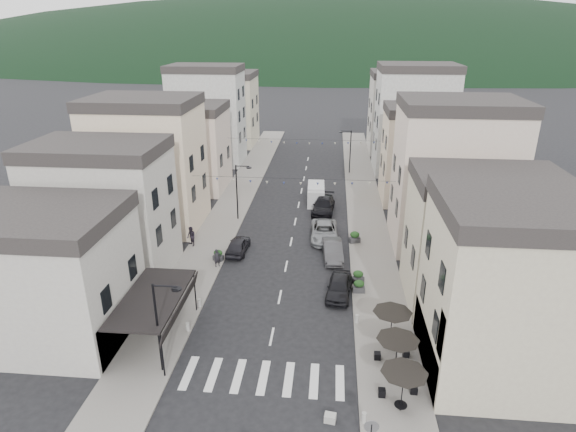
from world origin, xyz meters
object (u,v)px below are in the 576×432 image
(delivery_van, at_px, (316,193))
(pedestrian_b, at_px, (191,236))
(parked_car_e, at_px, (238,245))
(pedestrian_a, at_px, (217,258))
(parked_car_d, at_px, (323,206))
(parked_car_c, at_px, (324,232))
(parked_car_b, at_px, (333,250))
(parked_car_a, at_px, (339,287))

(delivery_van, relative_size, pedestrian_b, 2.61)
(delivery_van, xyz_separation_m, pedestrian_b, (-11.06, -12.96, -0.08))
(parked_car_e, bearing_deg, pedestrian_a, 70.85)
(parked_car_d, distance_m, pedestrian_a, 16.17)
(delivery_van, bearing_deg, parked_car_e, -117.21)
(pedestrian_b, bearing_deg, parked_car_c, 57.66)
(parked_car_c, xyz_separation_m, pedestrian_a, (-8.92, -6.70, 0.14))
(parked_car_e, height_order, pedestrian_a, pedestrian_a)
(parked_car_b, height_order, pedestrian_b, pedestrian_b)
(parked_car_c, height_order, parked_car_e, parked_car_c)
(parked_car_e, relative_size, pedestrian_b, 2.26)
(parked_car_a, height_order, pedestrian_a, pedestrian_a)
(parked_car_d, relative_size, parked_car_e, 1.33)
(parked_car_a, relative_size, parked_car_d, 0.79)
(parked_car_a, distance_m, parked_car_e, 11.24)
(parked_car_a, bearing_deg, pedestrian_a, 167.53)
(parked_car_c, bearing_deg, parked_car_d, 89.56)
(pedestrian_b, bearing_deg, pedestrian_a, -4.45)
(delivery_van, bearing_deg, parked_car_d, -74.95)
(delivery_van, relative_size, pedestrian_a, 3.07)
(parked_car_a, bearing_deg, parked_car_b, 101.56)
(parked_car_e, height_order, pedestrian_b, pedestrian_b)
(parked_car_c, relative_size, pedestrian_a, 3.51)
(parked_car_b, bearing_deg, parked_car_d, 90.70)
(pedestrian_b, bearing_deg, delivery_van, 93.97)
(parked_car_b, bearing_deg, pedestrian_b, 170.01)
(parked_car_a, distance_m, parked_car_b, 6.25)
(parked_car_c, bearing_deg, pedestrian_a, -145.56)
(parked_car_d, xyz_separation_m, pedestrian_a, (-8.68, -13.64, 0.10))
(parked_car_b, height_order, parked_car_c, parked_car_c)
(parked_car_c, relative_size, delivery_van, 1.15)
(pedestrian_a, xyz_separation_m, pedestrian_b, (-3.33, 3.82, 0.14))
(parked_car_e, bearing_deg, parked_car_c, -152.29)
(parked_car_b, relative_size, parked_car_c, 0.83)
(parked_car_a, distance_m, delivery_van, 20.51)
(parked_car_d, distance_m, delivery_van, 3.30)
(parked_car_c, bearing_deg, parked_car_a, -84.82)
(parked_car_c, height_order, pedestrian_b, pedestrian_b)
(parked_car_d, height_order, pedestrian_a, pedestrian_a)
(parked_car_b, relative_size, pedestrian_b, 2.49)
(parked_car_b, bearing_deg, parked_car_a, -90.01)
(parked_car_b, distance_m, parked_car_e, 8.57)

